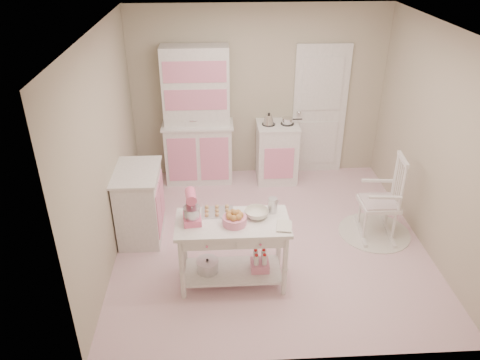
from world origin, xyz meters
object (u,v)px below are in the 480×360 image
work_table (233,252)px  bread_basket (235,220)px  hutch (197,117)px  base_cabinet (140,203)px  stand_mixer (192,208)px  stove (277,152)px  rocking_chair (380,196)px

work_table → bread_basket: bearing=-68.2°
hutch → base_cabinet: hutch is taller
work_table → stand_mixer: stand_mixer is taller
base_cabinet → stand_mixer: (0.71, -0.96, 0.51)m
hutch → stove: bearing=-2.4°
stand_mixer → hutch: bearing=83.8°
base_cabinet → bread_basket: 1.59m
bread_basket → base_cabinet: bearing=138.0°
hutch → stove: hutch is taller
work_table → stand_mixer: (-0.42, 0.02, 0.57)m
stand_mixer → bread_basket: size_ratio=1.36×
work_table → rocking_chair: bearing=23.9°
hutch → base_cabinet: (-0.71, -1.46, -0.58)m
hutch → rocking_chair: 2.85m
stove → bread_basket: stove is taller
stove → work_table: 2.52m
hutch → stand_mixer: hutch is taller
stove → base_cabinet: (-1.91, -1.41, 0.00)m
stove → stand_mixer: bearing=-116.9°
base_cabinet → bread_basket: base_cabinet is taller
hutch → rocking_chair: hutch is taller
stove → work_table: bearing=-108.1°
hutch → base_cabinet: bearing=-115.8°
stove → rocking_chair: rocking_chair is taller
base_cabinet → bread_basket: size_ratio=3.68×
work_table → bread_basket: size_ratio=4.80×
work_table → stove: bearing=71.9°
work_table → bread_basket: 0.45m
base_cabinet → stand_mixer: size_ratio=2.71×
hutch → stove: size_ratio=2.26×
rocking_chair → bread_basket: size_ratio=4.40×
stove → bread_basket: size_ratio=3.68×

